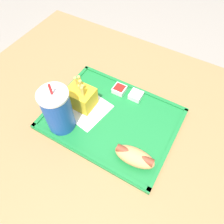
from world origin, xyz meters
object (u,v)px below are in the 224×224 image
object	(u,v)px
sauce_cup_ketchup	(119,89)
fries_carton	(82,96)
sauce_cup_mayo	(136,95)
soda_cup	(58,110)
hot_dog_far	(135,156)

from	to	relation	value
sauce_cup_ketchup	fries_carton	bearing A→B (deg)	53.88
sauce_cup_mayo	sauce_cup_ketchup	size ratio (longest dim) A/B	1.00
soda_cup	sauce_cup_ketchup	world-z (taller)	soda_cup
hot_dog_far	soda_cup	bearing A→B (deg)	1.50
soda_cup	hot_dog_far	size ratio (longest dim) A/B	1.54
sauce_cup_ketchup	soda_cup	bearing A→B (deg)	67.09
hot_dog_far	sauce_cup_mayo	distance (m)	0.23
fries_carton	sauce_cup_mayo	bearing A→B (deg)	-141.19
hot_dog_far	sauce_cup_ketchup	world-z (taller)	hot_dog_far
hot_dog_far	sauce_cup_ketchup	size ratio (longest dim) A/B	2.88
hot_dog_far	sauce_cup_ketchup	bearing A→B (deg)	-51.76
hot_dog_far	fries_carton	bearing A→B (deg)	-21.44
hot_dog_far	sauce_cup_mayo	xyz separation A→B (m)	(0.10, -0.21, -0.01)
hot_dog_far	fries_carton	distance (m)	0.26
fries_carton	soda_cup	bearing A→B (deg)	84.87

